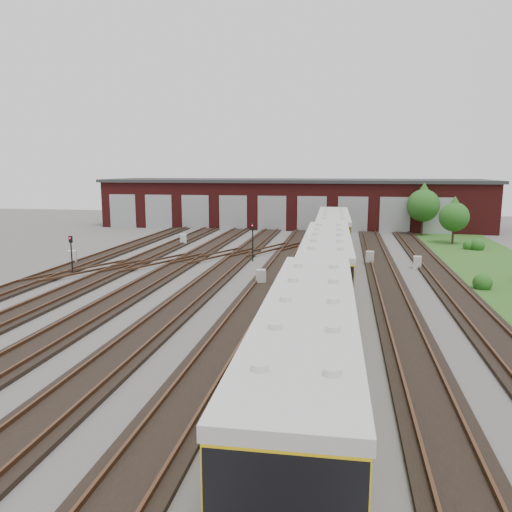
# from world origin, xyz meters

# --- Properties ---
(ground) EXTENTS (120.00, 120.00, 0.00)m
(ground) POSITION_xyz_m (0.00, 0.00, 0.00)
(ground) COLOR #464441
(ground) RESTS_ON ground
(track_network) EXTENTS (30.40, 70.00, 0.33)m
(track_network) POSITION_xyz_m (-0.17, 0.59, 0.11)
(track_network) COLOR black
(track_network) RESTS_ON ground
(maintenance_shed) EXTENTS (51.00, 12.50, 6.35)m
(maintenance_shed) POSITION_xyz_m (-0.01, 39.97, 3.20)
(maintenance_shed) COLOR #4D1313
(maintenance_shed) RESTS_ON ground
(grass_verge) EXTENTS (8.00, 55.00, 0.05)m
(grass_verge) POSITION_xyz_m (19.00, 10.00, 0.03)
(grass_verge) COLOR #214F1A
(grass_verge) RESTS_ON ground
(metro_train) EXTENTS (3.21, 48.02, 3.30)m
(metro_train) POSITION_xyz_m (6.00, 3.16, 2.02)
(metro_train) COLOR black
(metro_train) RESTS_ON ground
(signal_mast_0) EXTENTS (0.25, 0.24, 2.87)m
(signal_mast_0) POSITION_xyz_m (-12.79, 5.26, 1.85)
(signal_mast_0) COLOR black
(signal_mast_0) RESTS_ON ground
(signal_mast_1) EXTENTS (0.28, 0.27, 3.23)m
(signal_mast_1) POSITION_xyz_m (-0.55, 12.81, 2.07)
(signal_mast_1) COLOR black
(signal_mast_1) RESTS_ON ground
(signal_mast_2) EXTENTS (0.25, 0.24, 2.96)m
(signal_mast_2) POSITION_xyz_m (5.21, 15.88, 1.89)
(signal_mast_2) COLOR black
(signal_mast_2) RESTS_ON ground
(signal_mast_3) EXTENTS (0.28, 0.27, 3.09)m
(signal_mast_3) POSITION_xyz_m (4.57, 20.26, 1.99)
(signal_mast_3) COLOR black
(signal_mast_3) RESTS_ON ground
(relay_cabinet_0) EXTENTS (0.83, 0.77, 1.11)m
(relay_cabinet_0) POSITION_xyz_m (-15.00, 9.07, 0.56)
(relay_cabinet_0) COLOR #B5B7BB
(relay_cabinet_0) RESTS_ON ground
(relay_cabinet_1) EXTENTS (0.81, 0.74, 1.10)m
(relay_cabinet_1) POSITION_xyz_m (-9.33, 20.82, 0.55)
(relay_cabinet_1) COLOR #B5B7BB
(relay_cabinet_1) RESTS_ON ground
(relay_cabinet_2) EXTENTS (0.75, 0.69, 1.03)m
(relay_cabinet_2) POSITION_xyz_m (1.56, 4.45, 0.52)
(relay_cabinet_2) COLOR #B5B7BB
(relay_cabinet_2) RESTS_ON ground
(relay_cabinet_3) EXTENTS (0.69, 0.60, 1.08)m
(relay_cabinet_3) POSITION_xyz_m (9.17, 13.22, 0.54)
(relay_cabinet_3) COLOR #B5B7BB
(relay_cabinet_3) RESTS_ON ground
(relay_cabinet_4) EXTENTS (0.64, 0.55, 0.99)m
(relay_cabinet_4) POSITION_xyz_m (12.76, 11.99, 0.50)
(relay_cabinet_4) COLOR #B5B7BB
(relay_cabinet_4) RESTS_ON ground
(tree_0) EXTENTS (3.75, 3.75, 6.22)m
(tree_0) POSITION_xyz_m (16.00, 32.49, 3.99)
(tree_0) COLOR #321E16
(tree_0) RESTS_ON ground
(tree_1) EXTENTS (3.02, 3.02, 5.00)m
(tree_1) POSITION_xyz_m (18.16, 26.07, 3.21)
(tree_1) COLOR #321E16
(tree_1) RESTS_ON ground
(bush_0) EXTENTS (1.23, 1.23, 1.23)m
(bush_0) POSITION_xyz_m (16.00, 5.65, 0.61)
(bush_0) COLOR #1C4914
(bush_0) RESTS_ON ground
(bush_1) EXTENTS (1.35, 1.35, 1.35)m
(bush_1) POSITION_xyz_m (19.72, 22.39, 0.68)
(bush_1) COLOR #1C4914
(bush_1) RESTS_ON ground
(bush_2) EXTENTS (1.10, 1.10, 1.10)m
(bush_2) POSITION_xyz_m (19.01, 22.63, 0.55)
(bush_2) COLOR #1C4914
(bush_2) RESTS_ON ground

